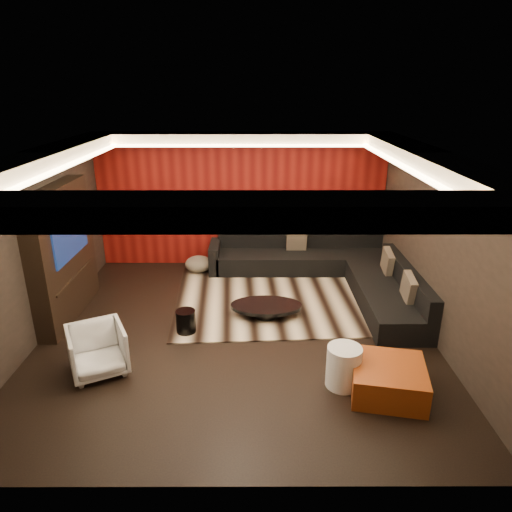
{
  "coord_description": "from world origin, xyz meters",
  "views": [
    {
      "loc": [
        0.28,
        -6.36,
        3.67
      ],
      "look_at": [
        0.3,
        0.6,
        1.05
      ],
      "focal_mm": 32.0,
      "sensor_mm": 36.0,
      "label": 1
    }
  ],
  "objects_px": {
    "drum_stool": "(186,321)",
    "white_side_table": "(344,367)",
    "sectional_sofa": "(329,271)",
    "armchair": "(97,350)",
    "orange_ottoman": "(388,379)",
    "coffee_table": "(266,310)"
  },
  "relations": [
    {
      "from": "drum_stool",
      "to": "white_side_table",
      "type": "bearing_deg",
      "value": -31.2
    },
    {
      "from": "drum_stool",
      "to": "sectional_sofa",
      "type": "distance_m",
      "value": 3.17
    },
    {
      "from": "armchair",
      "to": "sectional_sofa",
      "type": "height_order",
      "value": "sectional_sofa"
    },
    {
      "from": "orange_ottoman",
      "to": "armchair",
      "type": "distance_m",
      "value": 3.82
    },
    {
      "from": "coffee_table",
      "to": "orange_ottoman",
      "type": "distance_m",
      "value": 2.54
    },
    {
      "from": "coffee_table",
      "to": "sectional_sofa",
      "type": "xyz_separation_m",
      "value": [
        1.26,
        1.37,
        0.14
      ]
    },
    {
      "from": "white_side_table",
      "to": "armchair",
      "type": "relative_size",
      "value": 0.76
    },
    {
      "from": "sectional_sofa",
      "to": "orange_ottoman",
      "type": "bearing_deg",
      "value": -86.23
    },
    {
      "from": "white_side_table",
      "to": "sectional_sofa",
      "type": "relative_size",
      "value": 0.15
    },
    {
      "from": "drum_stool",
      "to": "orange_ottoman",
      "type": "xyz_separation_m",
      "value": [
        2.76,
        -1.51,
        -0.0
      ]
    },
    {
      "from": "coffee_table",
      "to": "orange_ottoman",
      "type": "bearing_deg",
      "value": -54.04
    },
    {
      "from": "coffee_table",
      "to": "armchair",
      "type": "relative_size",
      "value": 1.63
    },
    {
      "from": "coffee_table",
      "to": "drum_stool",
      "type": "height_order",
      "value": "drum_stool"
    },
    {
      "from": "armchair",
      "to": "drum_stool",
      "type": "bearing_deg",
      "value": 18.66
    },
    {
      "from": "coffee_table",
      "to": "orange_ottoman",
      "type": "relative_size",
      "value": 1.34
    },
    {
      "from": "sectional_sofa",
      "to": "white_side_table",
      "type": "bearing_deg",
      "value": -95.49
    },
    {
      "from": "orange_ottoman",
      "to": "white_side_table",
      "type": "bearing_deg",
      "value": 163.12
    },
    {
      "from": "armchair",
      "to": "sectional_sofa",
      "type": "bearing_deg",
      "value": 12.93
    },
    {
      "from": "orange_ottoman",
      "to": "armchair",
      "type": "bearing_deg",
      "value": 172.98
    },
    {
      "from": "armchair",
      "to": "sectional_sofa",
      "type": "distance_m",
      "value": 4.63
    },
    {
      "from": "white_side_table",
      "to": "armchair",
      "type": "height_order",
      "value": "armchair"
    },
    {
      "from": "orange_ottoman",
      "to": "drum_stool",
      "type": "bearing_deg",
      "value": 151.33
    }
  ]
}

